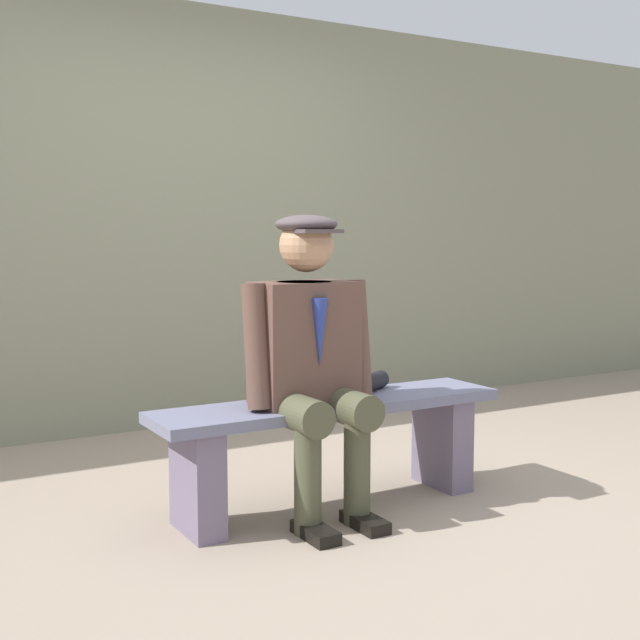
# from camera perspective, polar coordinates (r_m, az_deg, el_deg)

# --- Properties ---
(ground_plane) EXTENTS (30.00, 30.00, 0.00)m
(ground_plane) POSITION_cam_1_polar(r_m,az_deg,el_deg) (3.72, 0.70, -12.72)
(ground_plane) COLOR gray
(bench) EXTENTS (1.58, 0.37, 0.48)m
(bench) POSITION_cam_1_polar(r_m,az_deg,el_deg) (3.63, 0.71, -7.92)
(bench) COLOR slate
(bench) RESTS_ON ground
(seated_man) EXTENTS (0.59, 0.54, 1.27)m
(seated_man) POSITION_cam_1_polar(r_m,az_deg,el_deg) (3.45, -0.65, -2.22)
(seated_man) COLOR brown
(seated_man) RESTS_ON ground
(rolled_magazine) EXTENTS (0.29, 0.21, 0.08)m
(rolled_magazine) POSITION_cam_1_polar(r_m,az_deg,el_deg) (3.77, 3.30, -4.37)
(rolled_magazine) COLOR black
(rolled_magazine) RESTS_ON bench
(stadium_wall) EXTENTS (12.00, 0.24, 2.57)m
(stadium_wall) POSITION_cam_1_polar(r_m,az_deg,el_deg) (5.26, -10.18, 6.92)
(stadium_wall) COLOR gray
(stadium_wall) RESTS_ON ground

